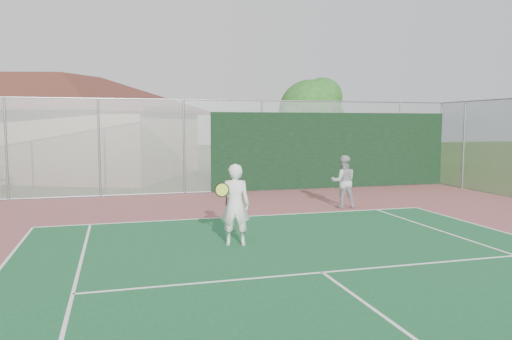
% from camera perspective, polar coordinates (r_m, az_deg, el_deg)
% --- Properties ---
extents(back_fence, '(20.08, 0.11, 3.53)m').
position_cam_1_polar(back_fence, '(19.29, 0.99, 2.50)').
color(back_fence, gray).
rests_on(back_fence, ground).
extents(clubhouse, '(16.52, 14.25, 6.01)m').
position_cam_1_polar(clubhouse, '(27.21, -22.22, 5.84)').
color(clubhouse, tan).
rests_on(clubhouse, ground).
extents(tree, '(3.37, 3.19, 4.70)m').
position_cam_1_polar(tree, '(22.99, 6.40, 6.47)').
color(tree, '#311D12').
rests_on(tree, ground).
extents(player_white_front, '(0.87, 0.62, 1.75)m').
position_cam_1_polar(player_white_front, '(10.65, -2.44, -4.04)').
color(player_white_front, silver).
rests_on(player_white_front, ground).
extents(player_grey_back, '(0.91, 0.78, 1.62)m').
position_cam_1_polar(player_grey_back, '(15.69, 9.96, -1.37)').
color(player_grey_back, '#A9ACAE').
rests_on(player_grey_back, ground).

